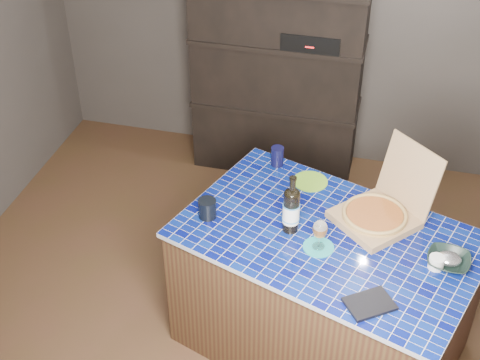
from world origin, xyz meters
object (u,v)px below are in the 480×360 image
(kitchen_island, at_px, (323,292))
(dvd_case, at_px, (370,304))
(pizza_box, at_px, (378,213))
(bowl, at_px, (448,261))
(wine_glass, at_px, (320,230))
(mead_bottle, at_px, (291,209))

(kitchen_island, height_order, dvd_case, dvd_case)
(dvd_case, bearing_deg, pizza_box, 145.94)
(kitchen_island, relative_size, bowl, 8.36)
(wine_glass, bearing_deg, kitchen_island, 70.12)
(pizza_box, relative_size, mead_bottle, 1.70)
(kitchen_island, xyz_separation_m, pizza_box, (0.22, 0.17, 0.46))
(dvd_case, distance_m, bowl, 0.49)
(kitchen_island, distance_m, bowl, 0.72)
(kitchen_island, distance_m, mead_bottle, 0.57)
(pizza_box, xyz_separation_m, bowl, (0.36, -0.25, -0.03))
(kitchen_island, height_order, bowl, bowl)
(wine_glass, bearing_deg, mead_bottle, 147.56)
(mead_bottle, bearing_deg, kitchen_island, 0.84)
(wine_glass, distance_m, dvd_case, 0.44)
(kitchen_island, bearing_deg, bowl, 11.81)
(mead_bottle, relative_size, dvd_case, 1.58)
(kitchen_island, xyz_separation_m, bowl, (0.58, -0.07, 0.43))
(pizza_box, distance_m, wine_glass, 0.39)
(kitchen_island, distance_m, pizza_box, 0.54)
(pizza_box, xyz_separation_m, wine_glass, (-0.26, -0.28, 0.06))
(kitchen_island, bearing_deg, wine_glass, -90.73)
(mead_bottle, relative_size, bowl, 1.62)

